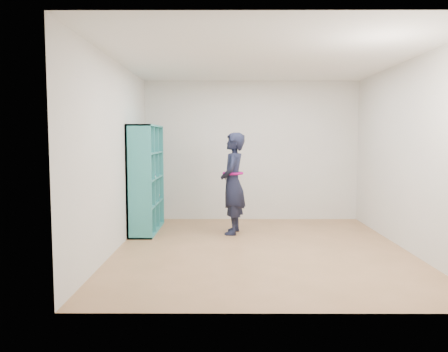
{
  "coord_description": "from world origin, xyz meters",
  "views": [
    {
      "loc": [
        -0.49,
        -5.97,
        1.54
      ],
      "look_at": [
        -0.51,
        0.3,
        0.99
      ],
      "focal_mm": 35.0,
      "sensor_mm": 36.0,
      "label": 1
    }
  ],
  "objects": [
    {
      "name": "bookshelf",
      "position": [
        -1.83,
        1.19,
        0.85
      ],
      "size": [
        0.38,
        1.31,
        1.75
      ],
      "color": "teal",
      "rests_on": "floor"
    },
    {
      "name": "ceiling",
      "position": [
        0.0,
        0.0,
        2.6
      ],
      "size": [
        4.5,
        4.5,
        0.0
      ],
      "primitive_type": "plane",
      "color": "white",
      "rests_on": "wall_back"
    },
    {
      "name": "wall_left",
      "position": [
        -2.0,
        0.0,
        1.3
      ],
      "size": [
        0.02,
        4.5,
        2.6
      ],
      "primitive_type": "cube",
      "color": "silver",
      "rests_on": "floor"
    },
    {
      "name": "person",
      "position": [
        -0.37,
        0.98,
        0.82
      ],
      "size": [
        0.46,
        0.64,
        1.63
      ],
      "rotation": [
        0.0,
        0.0,
        -1.7
      ],
      "color": "black",
      "rests_on": "floor"
    },
    {
      "name": "wall_right",
      "position": [
        2.0,
        0.0,
        1.3
      ],
      "size": [
        0.02,
        4.5,
        2.6
      ],
      "primitive_type": "cube",
      "color": "silver",
      "rests_on": "floor"
    },
    {
      "name": "wall_back",
      "position": [
        0.0,
        2.25,
        1.3
      ],
      "size": [
        4.0,
        0.02,
        2.6
      ],
      "primitive_type": "cube",
      "color": "silver",
      "rests_on": "floor"
    },
    {
      "name": "floor",
      "position": [
        0.0,
        0.0,
        0.0
      ],
      "size": [
        4.5,
        4.5,
        0.0
      ],
      "primitive_type": "plane",
      "color": "#976E45",
      "rests_on": "ground"
    },
    {
      "name": "smartphone",
      "position": [
        -0.5,
        1.09,
        0.92
      ],
      "size": [
        0.03,
        0.11,
        0.13
      ],
      "rotation": [
        0.44,
        0.0,
        0.18
      ],
      "color": "silver",
      "rests_on": "person"
    },
    {
      "name": "wall_front",
      "position": [
        0.0,
        -2.25,
        1.3
      ],
      "size": [
        4.0,
        0.02,
        2.6
      ],
      "primitive_type": "cube",
      "color": "silver",
      "rests_on": "floor"
    }
  ]
}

